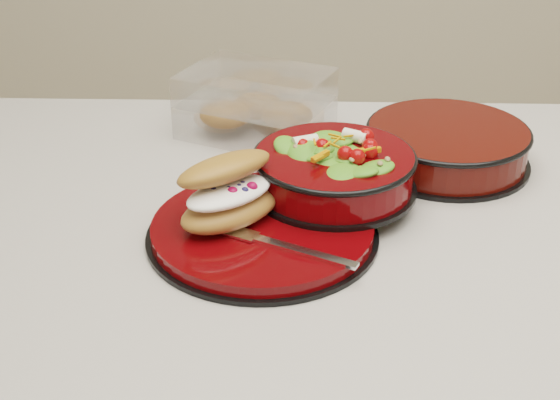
{
  "coord_description": "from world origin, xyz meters",
  "views": [
    {
      "loc": [
        -0.04,
        -0.84,
        1.38
      ],
      "look_at": [
        -0.06,
        -0.04,
        0.94
      ],
      "focal_mm": 50.0,
      "sensor_mm": 36.0,
      "label": 1
    }
  ],
  "objects_px": {
    "croissant": "(230,192)",
    "dinner_plate": "(263,231)",
    "fork": "(284,246)",
    "extra_bowl": "(447,144)",
    "salad_bowl": "(334,166)",
    "pastry_box": "(256,105)"
  },
  "relations": [
    {
      "from": "salad_bowl",
      "to": "pastry_box",
      "type": "bearing_deg",
      "value": 116.43
    },
    {
      "from": "fork",
      "to": "pastry_box",
      "type": "distance_m",
      "value": 0.36
    },
    {
      "from": "croissant",
      "to": "salad_bowl",
      "type": "bearing_deg",
      "value": -8.18
    },
    {
      "from": "croissant",
      "to": "extra_bowl",
      "type": "height_order",
      "value": "croissant"
    },
    {
      "from": "dinner_plate",
      "to": "pastry_box",
      "type": "xyz_separation_m",
      "value": [
        -0.02,
        0.31,
        0.03
      ]
    },
    {
      "from": "salad_bowl",
      "to": "extra_bowl",
      "type": "height_order",
      "value": "salad_bowl"
    },
    {
      "from": "dinner_plate",
      "to": "salad_bowl",
      "type": "bearing_deg",
      "value": 45.61
    },
    {
      "from": "salad_bowl",
      "to": "fork",
      "type": "relative_size",
      "value": 1.36
    },
    {
      "from": "extra_bowl",
      "to": "croissant",
      "type": "bearing_deg",
      "value": -144.81
    },
    {
      "from": "fork",
      "to": "pastry_box",
      "type": "bearing_deg",
      "value": 34.19
    },
    {
      "from": "dinner_plate",
      "to": "croissant",
      "type": "height_order",
      "value": "croissant"
    },
    {
      "from": "fork",
      "to": "extra_bowl",
      "type": "relative_size",
      "value": 0.66
    },
    {
      "from": "salad_bowl",
      "to": "croissant",
      "type": "relative_size",
      "value": 1.38
    },
    {
      "from": "dinner_plate",
      "to": "fork",
      "type": "distance_m",
      "value": 0.06
    },
    {
      "from": "extra_bowl",
      "to": "salad_bowl",
      "type": "bearing_deg",
      "value": -143.21
    },
    {
      "from": "dinner_plate",
      "to": "fork",
      "type": "xyz_separation_m",
      "value": [
        0.03,
        -0.05,
        0.01
      ]
    },
    {
      "from": "dinner_plate",
      "to": "pastry_box",
      "type": "height_order",
      "value": "pastry_box"
    },
    {
      "from": "dinner_plate",
      "to": "pastry_box",
      "type": "relative_size",
      "value": 1.11
    },
    {
      "from": "croissant",
      "to": "dinner_plate",
      "type": "bearing_deg",
      "value": -51.05
    },
    {
      "from": "croissant",
      "to": "fork",
      "type": "bearing_deg",
      "value": -83.4
    },
    {
      "from": "croissant",
      "to": "extra_bowl",
      "type": "bearing_deg",
      "value": -5.97
    },
    {
      "from": "dinner_plate",
      "to": "extra_bowl",
      "type": "relative_size",
      "value": 1.18
    }
  ]
}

